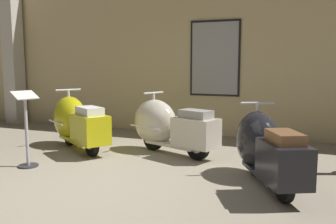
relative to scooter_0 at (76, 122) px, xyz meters
name	(u,v)px	position (x,y,z in m)	size (l,w,h in m)	color
ground_plane	(94,192)	(1.49, -1.75, -0.47)	(60.00, 60.00, 0.00)	gray
showroom_back_wall	(187,48)	(1.33, 2.12, 1.33)	(18.00, 0.63, 3.60)	#CCB784
scooter_0	(76,122)	(0.00, 0.00, 0.00)	(1.66, 1.31, 1.02)	black
scooter_1	(167,126)	(1.60, 0.26, -0.01)	(1.69, 1.02, 1.00)	black
scooter_2	(264,147)	(3.26, -0.71, -0.02)	(1.11, 1.63, 0.98)	black
info_stanchion	(27,136)	(0.05, -1.21, -0.01)	(0.32, 0.38, 1.08)	#333338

